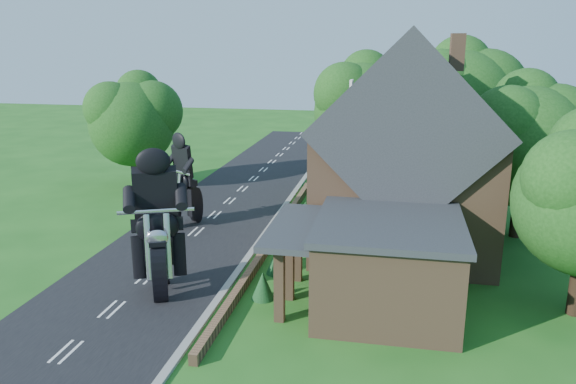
% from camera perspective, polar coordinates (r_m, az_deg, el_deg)
% --- Properties ---
extents(ground, '(120.00, 120.00, 0.00)m').
position_cam_1_polar(ground, '(24.72, -14.15, -8.43)').
color(ground, '#1E5A19').
rests_on(ground, ground).
extents(road, '(7.00, 80.00, 0.02)m').
position_cam_1_polar(road, '(24.72, -14.15, -8.41)').
color(road, black).
rests_on(road, ground).
extents(kerb, '(0.30, 80.00, 0.12)m').
position_cam_1_polar(kerb, '(23.44, -5.95, -9.20)').
color(kerb, gray).
rests_on(kerb, ground).
extents(garden_wall, '(0.30, 22.00, 0.40)m').
position_cam_1_polar(garden_wall, '(27.70, -1.64, -4.91)').
color(garden_wall, brown).
rests_on(garden_wall, ground).
extents(house, '(9.54, 8.64, 10.24)m').
position_cam_1_polar(house, '(26.91, 11.76, 3.35)').
color(house, brown).
rests_on(house, ground).
extents(annex, '(7.05, 5.94, 3.44)m').
position_cam_1_polar(annex, '(21.11, 9.75, -7.12)').
color(annex, brown).
rests_on(annex, ground).
extents(tree_house_right, '(6.51, 6.00, 8.40)m').
position_cam_1_polar(tree_house_right, '(30.06, 23.69, 5.24)').
color(tree_house_right, black).
rests_on(tree_house_right, ground).
extents(tree_behind_house, '(7.81, 7.20, 10.08)m').
position_cam_1_polar(tree_behind_house, '(36.91, 17.66, 9.03)').
color(tree_behind_house, black).
rests_on(tree_behind_house, ground).
extents(tree_behind_left, '(6.94, 6.40, 9.16)m').
position_cam_1_polar(tree_behind_left, '(37.76, 8.24, 8.95)').
color(tree_behind_left, black).
rests_on(tree_behind_left, ground).
extents(tree_far_road, '(6.08, 5.60, 7.84)m').
position_cam_1_polar(tree_far_road, '(38.74, -15.05, 7.41)').
color(tree_far_road, black).
rests_on(tree_far_road, ground).
extents(shrub_a, '(0.90, 0.90, 1.10)m').
position_cam_1_polar(shrub_a, '(21.95, -2.57, -9.48)').
color(shrub_a, '#123B1A').
rests_on(shrub_a, ground).
extents(shrub_b, '(0.90, 0.90, 1.10)m').
position_cam_1_polar(shrub_b, '(24.19, -1.17, -7.07)').
color(shrub_b, '#123B1A').
rests_on(shrub_b, ground).
extents(shrub_c, '(0.90, 0.90, 1.10)m').
position_cam_1_polar(shrub_c, '(26.47, -0.01, -5.07)').
color(shrub_c, '#123B1A').
rests_on(shrub_c, ground).
extents(shrub_d, '(0.90, 0.90, 1.10)m').
position_cam_1_polar(shrub_d, '(31.13, 1.78, -1.96)').
color(shrub_d, '#123B1A').
rests_on(shrub_d, ground).
extents(shrub_e, '(0.90, 0.90, 1.10)m').
position_cam_1_polar(shrub_e, '(33.50, 2.48, -0.73)').
color(shrub_e, '#123B1A').
rests_on(shrub_e, ground).
extents(shrub_f, '(0.90, 0.90, 1.10)m').
position_cam_1_polar(shrub_f, '(35.89, 3.09, 0.34)').
color(shrub_f, '#123B1A').
rests_on(shrub_f, ground).
extents(motorcycle_lead, '(1.17, 1.93, 1.76)m').
position_cam_1_polar(motorcycle_lead, '(22.80, -12.83, -7.99)').
color(motorcycle_lead, black).
rests_on(motorcycle_lead, ground).
extents(motorcycle_follow, '(1.23, 1.60, 1.52)m').
position_cam_1_polar(motorcycle_follow, '(30.81, -10.42, -1.98)').
color(motorcycle_follow, black).
rests_on(motorcycle_follow, ground).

